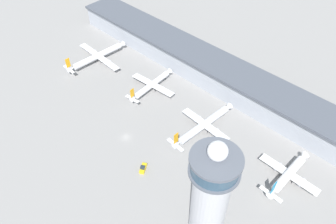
{
  "coord_description": "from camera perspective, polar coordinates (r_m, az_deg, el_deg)",
  "views": [
    {
      "loc": [
        96.23,
        -67.98,
        132.41
      ],
      "look_at": [
        8.04,
        24.12,
        7.42
      ],
      "focal_mm": 35.0,
      "sensor_mm": 36.0,
      "label": 1
    }
  ],
  "objects": [
    {
      "name": "ground_plane",
      "position": [
        177.24,
        -7.31,
        -4.4
      ],
      "size": [
        1000.0,
        1000.0,
        0.0
      ],
      "primitive_type": "plane",
      "color": "gray"
    },
    {
      "name": "terminal_building",
      "position": [
        209.26,
        7.18,
        7.54
      ],
      "size": [
        222.88,
        25.0,
        15.7
      ],
      "color": "#A3A8B2",
      "rests_on": "ground"
    },
    {
      "name": "control_tower",
      "position": [
        120.31,
        7.19,
        -15.22
      ],
      "size": [
        16.8,
        16.8,
        60.65
      ],
      "color": "#BCBCC1",
      "rests_on": "ground"
    },
    {
      "name": "airplane_gate_alpha",
      "position": [
        229.9,
        -12.19,
        9.48
      ],
      "size": [
        41.03,
        45.69,
        12.76
      ],
      "color": "white",
      "rests_on": "ground"
    },
    {
      "name": "airplane_gate_bravo",
      "position": [
        201.19,
        -2.82,
        4.78
      ],
      "size": [
        31.3,
        36.41,
        11.63
      ],
      "color": "white",
      "rests_on": "ground"
    },
    {
      "name": "airplane_gate_charlie",
      "position": [
        177.03,
        6.27,
        -2.22
      ],
      "size": [
        31.45,
        44.29,
        12.85
      ],
      "color": "silver",
      "rests_on": "ground"
    },
    {
      "name": "airplane_gate_delta",
      "position": [
        165.9,
        20.24,
        -10.12
      ],
      "size": [
        30.24,
        32.4,
        12.93
      ],
      "color": "white",
      "rests_on": "ground"
    },
    {
      "name": "service_truck_catering",
      "position": [
        212.31,
        -5.08,
        6.0
      ],
      "size": [
        7.09,
        4.08,
        2.98
      ],
      "color": "black",
      "rests_on": "ground"
    },
    {
      "name": "service_truck_fuel",
      "position": [
        162.41,
        -4.36,
        -9.74
      ],
      "size": [
        4.96,
        6.17,
        3.03
      ],
      "color": "black",
      "rests_on": "ground"
    },
    {
      "name": "service_truck_baggage",
      "position": [
        164.04,
        6.32,
        -9.26
      ],
      "size": [
        8.56,
        4.34,
        2.63
      ],
      "color": "black",
      "rests_on": "ground"
    }
  ]
}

